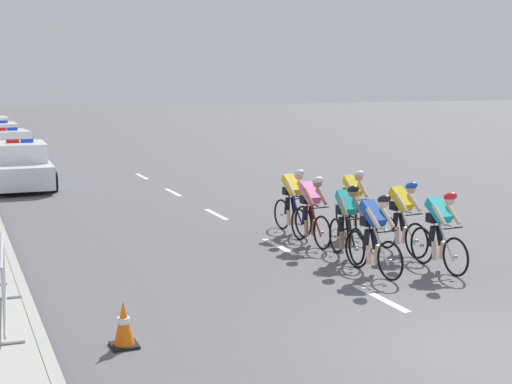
% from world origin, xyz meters
% --- Properties ---
extents(ground_plane, '(160.00, 160.00, 0.00)m').
position_xyz_m(ground_plane, '(0.00, 0.00, 0.00)').
color(ground_plane, '#56565B').
extents(lane_markings_centre, '(0.14, 21.60, 0.01)m').
position_xyz_m(lane_markings_centre, '(0.00, 8.73, 0.00)').
color(lane_markings_centre, white).
rests_on(lane_markings_centre, ground).
extents(cyclist_lead, '(0.45, 1.72, 1.56)m').
position_xyz_m(cyclist_lead, '(0.68, 4.05, 0.79)').
color(cyclist_lead, black).
rests_on(cyclist_lead, ground).
extents(cyclist_second, '(0.42, 1.72, 1.56)m').
position_xyz_m(cyclist_second, '(1.97, 3.83, 0.79)').
color(cyclist_second, black).
rests_on(cyclist_second, ground).
extents(cyclist_third, '(0.45, 1.72, 1.56)m').
position_xyz_m(cyclist_third, '(0.80, 5.25, 0.79)').
color(cyclist_third, black).
rests_on(cyclist_third, ground).
extents(cyclist_fourth, '(0.44, 1.72, 1.56)m').
position_xyz_m(cyclist_fourth, '(2.07, 5.21, 0.79)').
color(cyclist_fourth, black).
rests_on(cyclist_fourth, ground).
extents(cyclist_fifth, '(0.43, 1.72, 1.56)m').
position_xyz_m(cyclist_fifth, '(0.70, 6.62, 0.79)').
color(cyclist_fifth, black).
rests_on(cyclist_fifth, ground).
extents(cyclist_sixth, '(0.43, 1.72, 1.56)m').
position_xyz_m(cyclist_sixth, '(2.04, 7.13, 0.79)').
color(cyclist_sixth, black).
rests_on(cyclist_sixth, ground).
extents(cyclist_seventh, '(0.44, 1.72, 1.56)m').
position_xyz_m(cyclist_seventh, '(0.85, 7.83, 0.79)').
color(cyclist_seventh, black).
rests_on(cyclist_seventh, ground).
extents(police_car_nearest, '(2.11, 4.46, 1.59)m').
position_xyz_m(police_car_nearest, '(-4.28, 17.69, 0.68)').
color(police_car_nearest, white).
rests_on(police_car_nearest, ground).
extents(police_car_second, '(2.28, 4.53, 1.59)m').
position_xyz_m(police_car_second, '(-4.28, 23.47, 0.68)').
color(police_car_second, silver).
rests_on(police_car_second, ground).
extents(crowd_barrier_front, '(0.66, 2.32, 1.07)m').
position_xyz_m(crowd_barrier_front, '(-5.80, 3.62, 0.65)').
color(crowd_barrier_front, '#B7BABF').
rests_on(crowd_barrier_front, sidewalk_slab).
extents(traffic_cone_near, '(0.36, 0.36, 0.64)m').
position_xyz_m(traffic_cone_near, '(-4.38, 2.20, 0.31)').
color(traffic_cone_near, black).
rests_on(traffic_cone_near, ground).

